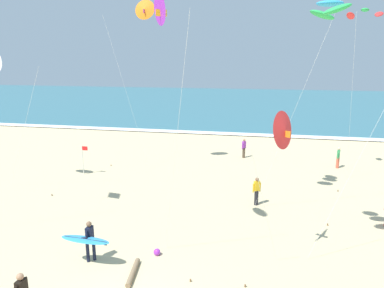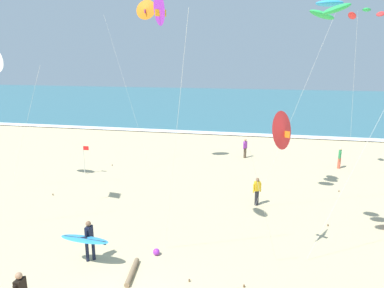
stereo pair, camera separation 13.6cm
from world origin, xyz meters
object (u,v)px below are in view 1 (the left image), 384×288
Objects in this scene: kite_arc_cobalt_low at (330,10)px; beach_ball at (157,252)px; bystander_green_top at (338,157)px; bystander_purple_top at (244,148)px; surfer_trailing at (88,239)px; kite_delta_scarlet_close at (284,130)px; kite_delta_amber_outer at (144,10)px; driftwood_log at (133,272)px; lifeguard_flag at (83,157)px; bystander_yellow_top at (257,191)px; kite_arc_emerald_distant at (365,14)px; kite_delta_violet_near at (161,10)px.

beach_ball is (-6.06, -0.90, -9.34)m from kite_arc_cobalt_low.
bystander_green_top is 1.00× the size of bystander_purple_top.
kite_delta_scarlet_close is at bearing 13.24° from surfer_trailing.
surfer_trailing is at bearing -82.56° from kite_delta_amber_outer.
surfer_trailing is 2.83m from beach_ball.
kite_delta_scarlet_close is (-1.27, -0.29, -4.16)m from kite_arc_cobalt_low.
kite_arc_cobalt_low is 14.48m from kite_delta_amber_outer.
beach_ball reaches higher than driftwood_log.
kite_delta_scarlet_close is 0.51× the size of kite_delta_amber_outer.
bystander_purple_top is 12.56m from lifeguard_flag.
bystander_yellow_top is (6.31, 7.13, -0.23)m from surfer_trailing.
bystander_green_top is 7.14m from bystander_purple_top.
lifeguard_flag reaches higher than bystander_yellow_top.
bystander_purple_top is 15.81m from beach_ball.
kite_delta_amber_outer is (-13.88, -0.90, 0.47)m from kite_arc_emerald_distant.
kite_arc_cobalt_low is 10.32m from bystander_yellow_top.
kite_arc_emerald_distant is 13.55m from kite_delta_scarlet_close.
kite_arc_emerald_distant is at bearing -26.02° from bystander_purple_top.
bystander_yellow_top is (7.91, -5.11, -10.24)m from kite_delta_amber_outer.
surfer_trailing is 0.17× the size of kite_delta_amber_outer.
bystander_green_top is 18.59m from driftwood_log.
kite_arc_emerald_distant is 0.93× the size of kite_delta_amber_outer.
surfer_trailing reaches higher than driftwood_log.
lifeguard_flag reaches higher than surfer_trailing.
kite_arc_emerald_distant is (3.77, 11.14, 1.09)m from kite_arc_cobalt_low.
kite_arc_emerald_distant is at bearing 50.03° from kite_delta_violet_near.
bystander_purple_top is at bearing 98.34° from kite_delta_scarlet_close.
kite_arc_emerald_distant is 12.92m from bystander_yellow_top.
kite_delta_amber_outer is at bearing 97.44° from surfer_trailing.
beach_ball is at bearing -110.72° from kite_delta_violet_near.
kite_delta_amber_outer reaches higher than bystander_green_top.
lifeguard_flag is at bearing 166.24° from bystander_yellow_top.
kite_arc_cobalt_low is 11.17m from beach_ball.
kite_arc_cobalt_low is 11.81m from kite_arc_emerald_distant.
bystander_green_top is at bearing 12.36° from kite_delta_amber_outer.
kite_delta_scarlet_close is 7.71m from driftwood_log.
kite_arc_cobalt_low is 18.23m from lifeguard_flag.
kite_arc_cobalt_low is 4.66× the size of lifeguard_flag.
kite_arc_cobalt_low is (5.84, 0.33, -0.11)m from kite_delta_violet_near.
kite_delta_amber_outer is 42.03× the size of beach_ball.
kite_arc_cobalt_low is 6.16× the size of bystander_yellow_top.
lifeguard_flag is at bearing -170.24° from kite_arc_emerald_distant.
kite_delta_scarlet_close is at bearing -49.99° from kite_delta_amber_outer.
kite_delta_amber_outer reaches higher than kite_arc_emerald_distant.
kite_delta_amber_outer is at bearing -176.31° from kite_arc_emerald_distant.
kite_delta_violet_near is 9.47m from beach_ball.
kite_delta_scarlet_close reaches higher than driftwood_log.
kite_arc_emerald_distant is (9.61, 11.47, 0.99)m from kite_delta_violet_near.
kite_delta_scarlet_close reaches higher than bystander_yellow_top.
kite_arc_cobalt_low reaches higher than bystander_yellow_top.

